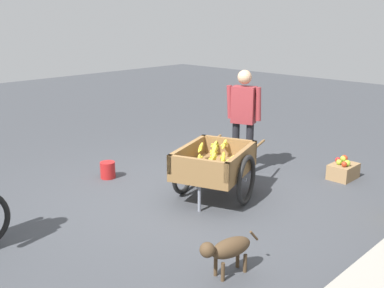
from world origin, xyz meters
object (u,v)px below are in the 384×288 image
Objects in this scene: plastic_bucket at (108,170)px; vendor_person at (244,113)px; apple_crate at (343,170)px; fruit_cart at (214,166)px; dog at (227,249)px.

vendor_person is at bearing 141.85° from plastic_bucket.
vendor_person is 3.54× the size of apple_crate.
apple_crate is (-1.88, 0.87, -0.31)m from fruit_cart.
dog is (2.40, 1.71, -0.66)m from vendor_person.
vendor_person reaches higher than fruit_cart.
vendor_person reaches higher than plastic_bucket.
vendor_person is at bearing -57.22° from apple_crate.
fruit_cart reaches higher than dog.
vendor_person is at bearing -144.47° from dog.
apple_crate is at bearing 155.31° from fruit_cart.
vendor_person reaches higher than apple_crate.
fruit_cart is 2.09m from apple_crate.
vendor_person is 6.38× the size of plastic_bucket.
fruit_cart is 1.88m from dog.
fruit_cart is 7.42× the size of plastic_bucket.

